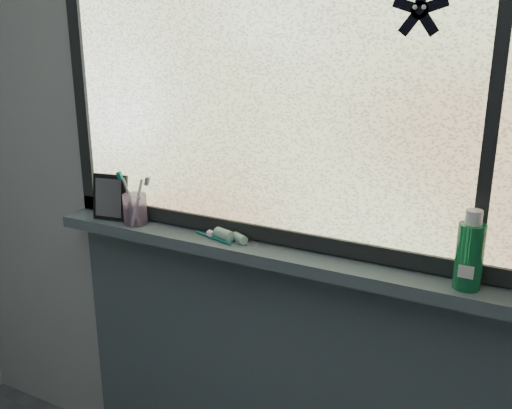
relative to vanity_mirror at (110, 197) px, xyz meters
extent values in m
cube|color=#9EA3A8|center=(0.63, 0.08, 0.15)|extent=(3.00, 0.01, 2.50)
cube|color=#43515A|center=(0.63, 0.01, -0.10)|extent=(1.62, 0.14, 0.04)
cube|color=#43515A|center=(0.63, 0.07, -0.61)|extent=(1.62, 0.02, 0.98)
cube|color=silver|center=(0.63, 0.06, 0.43)|extent=(1.50, 0.01, 1.00)
cube|color=black|center=(0.63, 0.06, -0.05)|extent=(1.60, 0.03, 0.05)
cube|color=black|center=(-0.15, 0.06, 0.43)|extent=(0.05, 0.03, 1.10)
cube|color=black|center=(1.23, 0.06, 0.43)|extent=(0.03, 0.03, 1.00)
cube|color=black|center=(0.00, 0.00, 0.00)|extent=(0.14, 0.09, 0.16)
cylinder|color=#B28EBC|center=(0.11, 0.00, -0.03)|extent=(0.10, 0.10, 0.11)
cylinder|color=#1C9455|center=(1.22, 0.00, 0.03)|extent=(0.09, 0.09, 0.18)
camera|label=1|loc=(1.38, -1.47, 0.57)|focal=40.00mm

